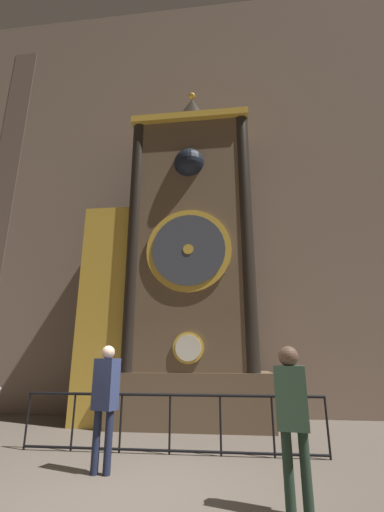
% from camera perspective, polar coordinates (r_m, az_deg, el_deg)
% --- Properties ---
extents(ground_plane, '(28.00, 28.00, 0.00)m').
position_cam_1_polar(ground_plane, '(4.98, -11.40, -34.66)').
color(ground_plane, brown).
extents(cathedral_back_wall, '(24.00, 0.32, 14.85)m').
position_cam_1_polar(cathedral_back_wall, '(11.87, -1.10, 12.97)').
color(cathedral_back_wall, '#7A6656').
rests_on(cathedral_back_wall, ground_plane).
extents(clock_tower, '(4.77, 1.85, 9.56)m').
position_cam_1_polar(clock_tower, '(9.21, -2.31, -1.48)').
color(clock_tower, brown).
rests_on(clock_tower, ground_plane).
extents(railing_fence, '(5.27, 0.05, 0.96)m').
position_cam_1_polar(railing_fence, '(6.55, -3.71, -25.54)').
color(railing_fence, black).
rests_on(railing_fence, ground_plane).
extents(visitor_near, '(0.39, 0.32, 1.74)m').
position_cam_1_polar(visitor_near, '(5.59, -14.24, -21.46)').
color(visitor_near, '#1B213A').
rests_on(visitor_near, ground_plane).
extents(visitor_far, '(0.37, 0.28, 1.70)m').
position_cam_1_polar(visitor_far, '(4.28, 16.37, -23.17)').
color(visitor_far, '#213427').
rests_on(visitor_far, ground_plane).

